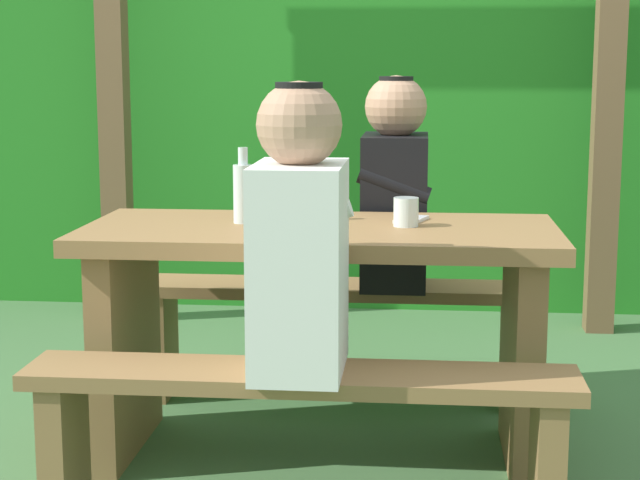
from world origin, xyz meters
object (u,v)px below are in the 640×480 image
picnic_table (320,300)px  drinking_glass (406,212)px  person_white_shirt (299,240)px  person_black_coat (395,190)px  cell_phone (411,219)px  bottle_left (281,194)px  bench_near (300,415)px  bottle_right (243,191)px  bench_far (334,317)px

picnic_table → drinking_glass: drinking_glass is taller
picnic_table → person_white_shirt: bearing=-90.1°
picnic_table → drinking_glass: size_ratio=16.32×
person_black_coat → cell_phone: (0.06, -0.39, -0.04)m
picnic_table → bottle_left: bottle_left is taller
bench_near → bottle_right: (-0.24, 0.57, 0.50)m
person_white_shirt → person_black_coat: same height
person_white_shirt → drinking_glass: size_ratio=8.39×
person_black_coat → cell_phone: size_ratio=5.14×
cell_phone → person_black_coat: bearing=117.3°
picnic_table → bench_far: 0.55m
picnic_table → bench_near: 0.55m
person_black_coat → drinking_glass: size_ratio=8.39×
bench_far → cell_phone: (0.27, -0.39, 0.41)m
picnic_table → person_white_shirt: person_white_shirt is taller
picnic_table → bottle_right: bearing=168.9°
person_white_shirt → person_black_coat: bearing=78.7°
bench_near → bottle_left: 0.79m
person_black_coat → picnic_table: bearing=-111.6°
bench_far → bottle_left: 0.66m
bottle_right → cell_phone: size_ratio=1.63×
picnic_table → bench_far: picnic_table is taller
bench_near → cell_phone: (0.27, 0.66, 0.41)m
bench_near → bench_far: bearing=90.0°
picnic_table → person_white_shirt: size_ratio=1.95×
drinking_glass → bottle_right: bearing=177.5°
person_white_shirt → bottle_left: person_white_shirt is taller
picnic_table → person_black_coat: size_ratio=1.95×
person_white_shirt → person_black_coat: size_ratio=1.00×
person_black_coat → drinking_glass: 0.50m
bench_near → cell_phone: cell_phone is taller
bench_far → person_white_shirt: 1.14m
person_white_shirt → drinking_glass: bearing=65.1°
person_white_shirt → cell_phone: size_ratio=5.14×
bench_far → bottle_left: bottle_left is taller
bench_near → person_black_coat: (0.21, 1.05, 0.45)m
person_white_shirt → cell_phone: (0.27, 0.65, -0.04)m
person_black_coat → cell_phone: 0.40m
bench_near → drinking_glass: bearing=65.3°
person_white_shirt → person_black_coat: (0.21, 1.04, 0.00)m
person_black_coat → drinking_glass: (0.05, -0.50, -0.00)m
person_black_coat → drinking_glass: person_black_coat is taller
bench_far → person_black_coat: person_black_coat is taller
bench_far → person_white_shirt: size_ratio=1.95×
bottle_right → person_black_coat: bearing=47.0°
cell_phone → picnic_table: bearing=-135.3°
bench_near → bench_far: same height
bench_far → cell_phone: bearing=-55.8°
person_black_coat → bottle_right: size_ratio=3.15×
bench_near → cell_phone: size_ratio=10.00×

